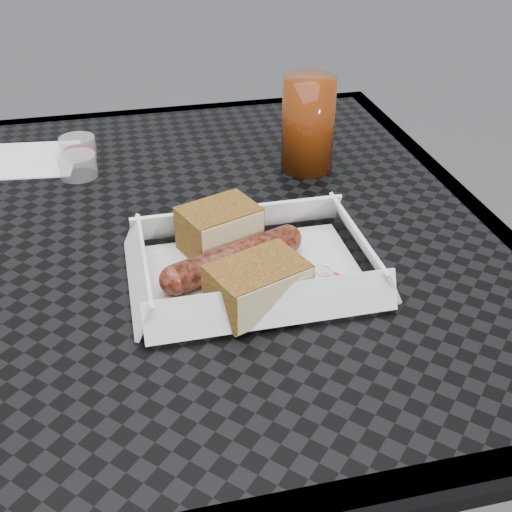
{
  "coord_description": "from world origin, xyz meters",
  "views": [
    {
      "loc": [
        -0.03,
        -0.65,
        1.13
      ],
      "look_at": [
        0.09,
        -0.12,
        0.78
      ],
      "focal_mm": 45.0,
      "sensor_mm": 36.0,
      "label": 1
    }
  ],
  "objects": [
    {
      "name": "patio_table",
      "position": [
        0.0,
        0.0,
        0.67
      ],
      "size": [
        0.8,
        0.8,
        0.74
      ],
      "color": "black",
      "rests_on": "ground"
    },
    {
      "name": "condiment_cup_sauce",
      "position": [
        -0.09,
        0.23,
        0.76
      ],
      "size": [
        0.05,
        0.05,
        0.03
      ],
      "primitive_type": "cylinder",
      "color": "maroon",
      "rests_on": "patio_table"
    },
    {
      "name": "napkin",
      "position": [
        -0.15,
        0.23,
        0.75
      ],
      "size": [
        0.13,
        0.13,
        0.0
      ],
      "primitive_type": "cube",
      "rotation": [
        0.0,
        0.0,
        -0.12
      ],
      "color": "white",
      "rests_on": "patio_table"
    },
    {
      "name": "bratwurst",
      "position": [
        0.07,
        -0.11,
        0.76
      ],
      "size": [
        0.16,
        0.08,
        0.03
      ],
      "rotation": [
        0.0,
        0.0,
        0.36
      ],
      "color": "maroon",
      "rests_on": "food_tray"
    },
    {
      "name": "drink_glass",
      "position": [
        0.21,
        0.12,
        0.81
      ],
      "size": [
        0.07,
        0.07,
        0.13
      ],
      "primitive_type": "cylinder",
      "color": "#5E2208",
      "rests_on": "patio_table"
    },
    {
      "name": "veg_garnish",
      "position": [
        0.15,
        -0.15,
        0.75
      ],
      "size": [
        0.03,
        0.03,
        0.0
      ],
      "color": "red",
      "rests_on": "food_tray"
    },
    {
      "name": "bread_far",
      "position": [
        0.08,
        -0.17,
        0.77
      ],
      "size": [
        0.1,
        0.09,
        0.05
      ],
      "primitive_type": "cube",
      "rotation": [
        0.0,
        0.0,
        0.36
      ],
      "color": "brown",
      "rests_on": "food_tray"
    },
    {
      "name": "food_tray",
      "position": [
        0.09,
        -0.11,
        0.75
      ],
      "size": [
        0.22,
        0.15,
        0.0
      ],
      "primitive_type": "cube",
      "color": "white",
      "rests_on": "patio_table"
    },
    {
      "name": "bread_near",
      "position": [
        0.06,
        -0.06,
        0.77
      ],
      "size": [
        0.09,
        0.08,
        0.05
      ],
      "primitive_type": "cube",
      "rotation": [
        0.0,
        0.0,
        0.36
      ],
      "color": "brown",
      "rests_on": "food_tray"
    },
    {
      "name": "condiment_cup_empty",
      "position": [
        -0.09,
        0.17,
        0.76
      ],
      "size": [
        0.05,
        0.05,
        0.03
      ],
      "primitive_type": "cylinder",
      "color": "silver",
      "rests_on": "patio_table"
    }
  ]
}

